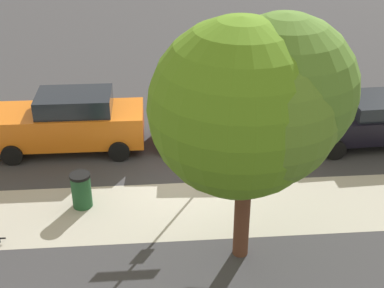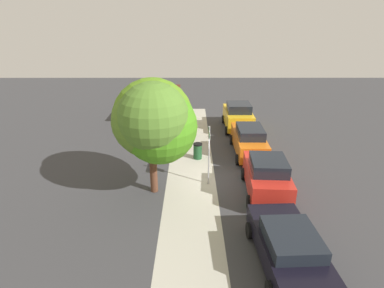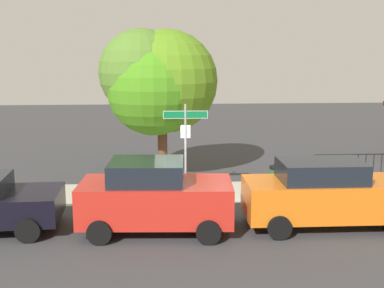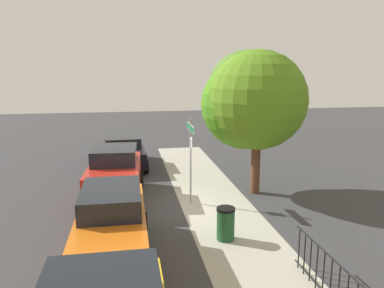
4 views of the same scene
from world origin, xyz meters
The scene contains 8 objects.
ground_plane centered at (0.00, 0.00, 0.00)m, with size 60.00×60.00×0.00m, color #38383A.
sidewalk_strip centered at (2.00, 1.30, 0.00)m, with size 24.00×2.60×0.00m, color #ABA897.
street_sign centered at (-0.26, 0.40, 2.20)m, with size 1.42×0.07×3.18m.
shade_tree centered at (-1.20, 2.99, 3.74)m, with size 4.36×3.95×5.65m.
car_red centered at (-1.24, -2.36, 0.98)m, with size 4.17×2.27×1.96m.
car_orange centered at (3.55, -2.31, 0.95)m, with size 4.71×1.97×1.88m.
iron_fence centered at (6.43, 2.30, 0.55)m, with size 3.64×0.04×1.07m.
trash_bin centered at (2.90, 0.90, 0.49)m, with size 0.55×0.55×0.98m.
Camera 3 is at (-1.06, -15.12, 4.85)m, focal length 45.97 mm.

